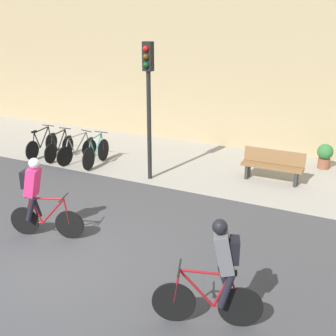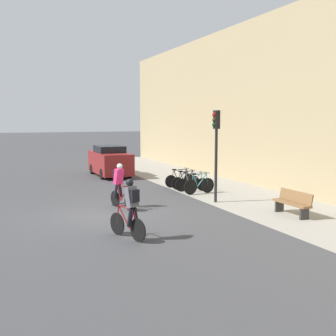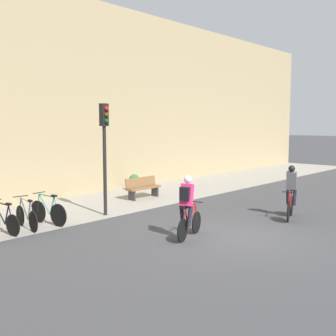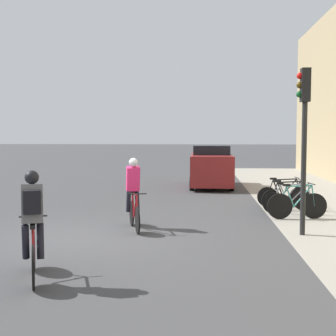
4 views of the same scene
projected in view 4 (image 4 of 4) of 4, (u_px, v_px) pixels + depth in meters
The scene contains 9 objects.
ground at pixel (88, 237), 10.69m from camera, with size 200.00×200.00×0.00m, color #3D3D3F.
cyclist_pink at pixel (133, 191), 11.57m from camera, with size 1.59×0.62×1.76m.
cyclist_grey at pixel (33, 223), 7.30m from camera, with size 1.60×0.66×1.78m.
parked_bike_0 at pixel (283, 195), 15.11m from camera, with size 0.46×1.68×0.96m.
parked_bike_1 at pixel (287, 198), 14.37m from camera, with size 0.46×1.59×0.95m.
parked_bike_2 at pixel (292, 201), 13.64m from camera, with size 0.46×1.68×0.95m.
parked_bike_3 at pixel (297, 204), 12.90m from camera, with size 0.46×1.67×0.99m.
traffic_light_pole at pixel (304, 121), 10.69m from camera, with size 0.26×0.30×3.84m.
parked_car at pixel (211, 167), 20.72m from camera, with size 4.30×1.84×1.85m.
Camera 4 is at (10.39, 2.59, 2.34)m, focal length 50.00 mm.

